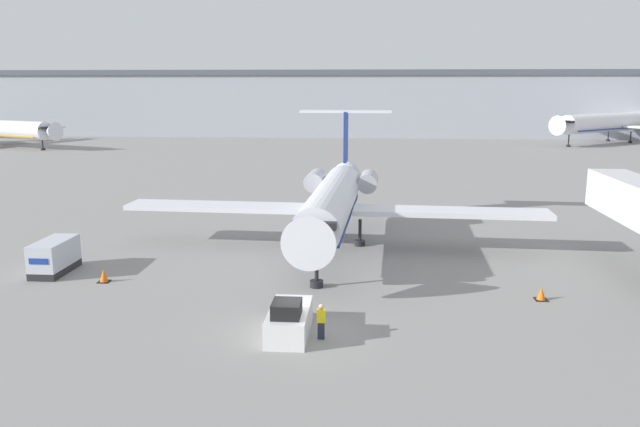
# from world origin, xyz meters

# --- Properties ---
(ground_plane) EXTENTS (600.00, 600.00, 0.00)m
(ground_plane) POSITION_xyz_m (0.00, 0.00, 0.00)
(ground_plane) COLOR gray
(terminal_building) EXTENTS (180.00, 16.80, 14.97)m
(terminal_building) POSITION_xyz_m (0.00, 120.00, 7.51)
(terminal_building) COLOR #9EA3AD
(terminal_building) RESTS_ON ground
(airplane_main) EXTENTS (30.97, 24.78, 9.54)m
(airplane_main) POSITION_xyz_m (0.58, 16.76, 3.51)
(airplane_main) COLOR silver
(airplane_main) RESTS_ON ground
(pushback_tug) EXTENTS (1.89, 4.25, 1.96)m
(pushback_tug) POSITION_xyz_m (-0.56, 0.19, 0.74)
(pushback_tug) COLOR silver
(pushback_tug) RESTS_ON ground
(luggage_cart) EXTENTS (1.72, 3.83, 2.11)m
(luggage_cart) POSITION_xyz_m (-16.70, 9.00, 1.06)
(luggage_cart) COLOR #232326
(luggage_cart) RESTS_ON ground
(worker_near_tug) EXTENTS (0.40, 0.24, 1.72)m
(worker_near_tug) POSITION_xyz_m (1.00, -0.23, 0.90)
(worker_near_tug) COLOR #232838
(worker_near_tug) RESTS_ON ground
(traffic_cone_left) EXTENTS (0.69, 0.69, 0.83)m
(traffic_cone_left) POSITION_xyz_m (-12.81, 7.37, 0.40)
(traffic_cone_left) COLOR black
(traffic_cone_left) RESTS_ON ground
(traffic_cone_right) EXTENTS (0.69, 0.69, 0.75)m
(traffic_cone_right) POSITION_xyz_m (12.81, 6.12, 0.36)
(traffic_cone_right) COLOR black
(traffic_cone_right) RESTS_ON ground
(airplane_parked_far_right) EXTENTS (34.55, 31.33, 11.19)m
(airplane_parked_far_right) POSITION_xyz_m (54.03, 105.79, 4.20)
(airplane_parked_far_right) COLOR white
(airplane_parked_far_right) RESTS_ON ground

